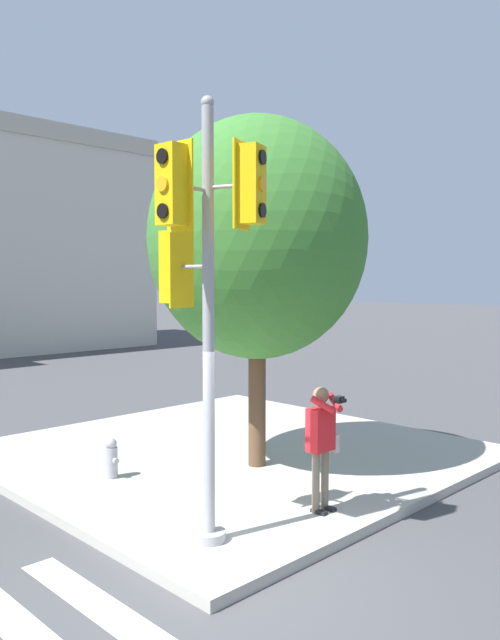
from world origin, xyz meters
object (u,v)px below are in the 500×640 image
object	(u,v)px
person_photographer	(322,436)
fire_hydrant	(111,458)
traffic_signal_pole	(202,264)
street_tree	(257,239)

from	to	relation	value
person_photographer	fire_hydrant	distance (m)	3.64
traffic_signal_pole	street_tree	distance (m)	3.34
traffic_signal_pole	street_tree	bearing A→B (deg)	33.20
traffic_signal_pole	fire_hydrant	distance (m)	4.33
traffic_signal_pole	fire_hydrant	xyz separation A→B (m)	(0.58, 2.99, -3.08)
person_photographer	street_tree	world-z (taller)	street_tree
person_photographer	fire_hydrant	world-z (taller)	person_photographer
person_photographer	fire_hydrant	size ratio (longest dim) A/B	2.66
person_photographer	street_tree	xyz separation A→B (m)	(0.90, 2.15, 2.86)
person_photographer	street_tree	bearing A→B (deg)	67.33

